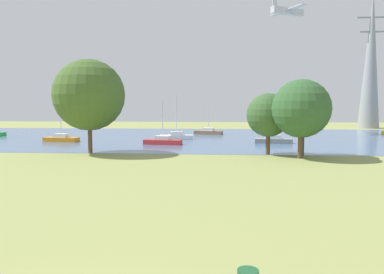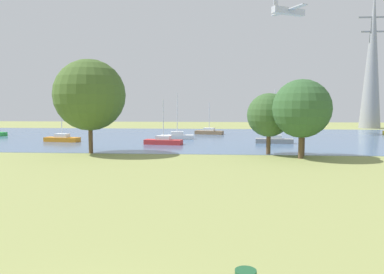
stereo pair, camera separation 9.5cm
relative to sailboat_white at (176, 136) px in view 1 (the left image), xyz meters
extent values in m
plane|color=#8C9351|center=(3.12, -24.39, -0.46)|extent=(160.00, 160.00, 0.00)
cube|color=#506F97|center=(3.12, 3.61, -0.45)|extent=(140.00, 40.00, 0.02)
cube|color=white|center=(0.00, 0.00, -0.14)|extent=(4.96, 2.13, 0.60)
cube|color=white|center=(0.00, 0.00, 0.41)|extent=(1.93, 1.33, 0.50)
cylinder|color=silver|center=(0.00, 0.00, 3.24)|extent=(0.10, 0.10, 6.15)
cube|color=gray|center=(13.38, -4.81, -0.14)|extent=(4.94, 2.06, 0.60)
cube|color=white|center=(13.38, -4.81, 0.41)|extent=(1.92, 1.31, 0.50)
cylinder|color=silver|center=(13.38, -4.81, 3.41)|extent=(0.10, 0.10, 6.50)
cube|color=brown|center=(4.42, 9.36, -0.14)|extent=(5.02, 2.68, 0.60)
cube|color=white|center=(4.42, 9.36, 0.41)|extent=(2.02, 1.53, 0.50)
cylinder|color=silver|center=(4.42, 9.36, 2.58)|extent=(0.10, 0.10, 4.85)
cube|color=red|center=(-0.92, -7.32, -0.14)|extent=(4.98, 2.26, 0.60)
cube|color=white|center=(-0.92, -7.32, 0.41)|extent=(1.95, 1.38, 0.50)
cylinder|color=silver|center=(-0.92, -7.32, 2.73)|extent=(0.10, 0.10, 5.14)
cube|color=orange|center=(-15.27, -4.92, -0.14)|extent=(4.97, 2.20, 0.60)
cube|color=white|center=(-15.27, -4.92, 0.41)|extent=(1.94, 1.36, 0.50)
cylinder|color=silver|center=(-15.27, -4.92, 3.26)|extent=(0.10, 0.10, 6.21)
cylinder|color=brown|center=(-7.15, -16.30, 1.28)|extent=(0.44, 0.44, 3.48)
sphere|color=#415E29|center=(-7.15, -16.30, 5.58)|extent=(7.33, 7.33, 7.33)
cylinder|color=brown|center=(11.16, -15.89, 0.78)|extent=(0.44, 0.44, 2.47)
sphere|color=#375A2D|center=(11.16, -15.89, 3.55)|extent=(4.40, 4.40, 4.40)
cylinder|color=brown|center=(13.82, -18.46, 0.93)|extent=(0.44, 0.44, 2.78)
sphere|color=#32592F|center=(13.82, -18.46, 4.23)|extent=(5.46, 5.46, 5.46)
cylinder|color=brown|center=(14.33, -16.86, 1.02)|extent=(0.44, 0.44, 2.96)
sphere|color=#2C7738|center=(14.33, -16.86, 4.32)|extent=(5.18, 5.18, 5.18)
cone|color=gray|center=(38.68, 29.00, 14.28)|extent=(4.40, 4.40, 29.48)
cube|color=gray|center=(38.68, 29.00, 23.12)|extent=(6.40, 0.30, 0.30)
cube|color=gray|center=(38.68, 29.00, 20.12)|extent=(5.20, 0.30, 0.30)
cube|color=silver|center=(17.94, 12.74, 20.70)|extent=(6.14, 4.03, 1.10)
cube|color=silver|center=(17.94, 12.74, 20.90)|extent=(4.99, 7.90, 0.16)
cube|color=silver|center=(15.55, 11.44, 21.50)|extent=(0.85, 0.54, 1.50)
camera|label=1|loc=(6.13, -53.35, 4.56)|focal=34.35mm
camera|label=2|loc=(6.22, -53.35, 4.56)|focal=34.35mm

